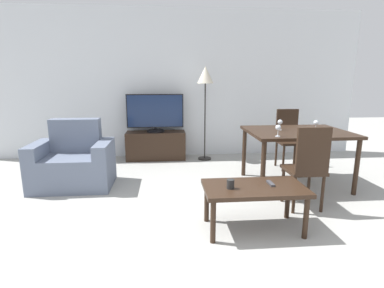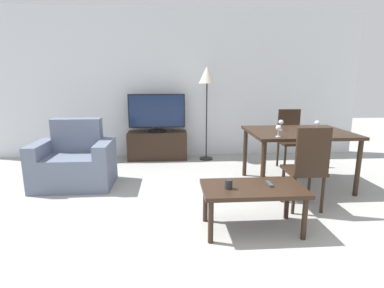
% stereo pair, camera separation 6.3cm
% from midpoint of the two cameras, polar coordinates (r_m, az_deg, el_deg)
% --- Properties ---
extents(wall_back, '(7.11, 0.06, 2.70)m').
position_cam_midpoint_polar(wall_back, '(5.69, -4.37, 11.25)').
color(wall_back, silver).
rests_on(wall_back, ground_plane).
extents(armchair, '(1.04, 0.71, 0.91)m').
position_cam_midpoint_polar(armchair, '(4.44, -22.00, -3.45)').
color(armchair, slate).
rests_on(armchair, ground_plane).
extents(tv_stand, '(1.07, 0.41, 0.51)m').
position_cam_midpoint_polar(tv_stand, '(5.55, -7.20, -0.26)').
color(tv_stand, black).
rests_on(tv_stand, ground_plane).
extents(tv, '(1.02, 0.32, 0.68)m').
position_cam_midpoint_polar(tv, '(5.45, -7.37, 5.86)').
color(tv, black).
rests_on(tv, tv_stand).
extents(coffee_table, '(0.98, 0.53, 0.45)m').
position_cam_midpoint_polar(coffee_table, '(2.98, 11.18, -8.91)').
color(coffee_table, black).
rests_on(coffee_table, ground_plane).
extents(dining_table, '(1.33, 1.02, 0.77)m').
position_cam_midpoint_polar(dining_table, '(4.32, 18.96, 1.35)').
color(dining_table, black).
rests_on(dining_table, ground_plane).
extents(dining_chair_near, '(0.40, 0.40, 0.96)m').
position_cam_midpoint_polar(dining_chair_near, '(3.54, 20.66, -3.70)').
color(dining_chair_near, black).
rests_on(dining_chair_near, ground_plane).
extents(dining_chair_far, '(0.40, 0.40, 0.96)m').
position_cam_midpoint_polar(dining_chair_far, '(5.18, 17.58, 1.48)').
color(dining_chair_far, black).
rests_on(dining_chair_far, ground_plane).
extents(floor_lamp, '(0.29, 0.29, 1.67)m').
position_cam_midpoint_polar(floor_lamp, '(5.35, 2.21, 11.94)').
color(floor_lamp, black).
rests_on(floor_lamp, ground_plane).
extents(remote_primary, '(0.04, 0.15, 0.02)m').
position_cam_midpoint_polar(remote_primary, '(3.04, 14.15, -7.28)').
color(remote_primary, '#38383D').
rests_on(remote_primary, coffee_table).
extents(cup_white_near, '(0.07, 0.07, 0.09)m').
position_cam_midpoint_polar(cup_white_near, '(2.85, 6.70, -7.58)').
color(cup_white_near, black).
rests_on(cup_white_near, coffee_table).
extents(wine_glass_left, '(0.07, 0.07, 0.15)m').
position_cam_midpoint_polar(wine_glass_left, '(4.27, 16.02, 3.91)').
color(wine_glass_left, silver).
rests_on(wine_glass_left, dining_table).
extents(wine_glass_center, '(0.07, 0.07, 0.15)m').
position_cam_midpoint_polar(wine_glass_center, '(4.36, 22.15, 3.64)').
color(wine_glass_center, silver).
rests_on(wine_glass_center, dining_table).
extents(wine_glass_right, '(0.07, 0.07, 0.15)m').
position_cam_midpoint_polar(wine_glass_right, '(3.78, 15.62, 2.89)').
color(wine_glass_right, silver).
rests_on(wine_glass_right, dining_table).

